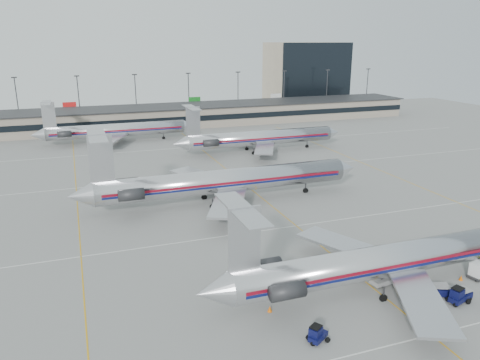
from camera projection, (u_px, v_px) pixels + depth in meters
name	position (u px, v px, depth m)	size (l,w,h in m)	color
ground	(331.00, 254.00, 59.39)	(260.00, 260.00, 0.00)	gray
apron_markings	(296.00, 226.00, 68.40)	(160.00, 0.15, 0.02)	silver
terminal	(172.00, 116.00, 146.79)	(162.00, 17.00, 6.25)	gray
light_mast_row	(163.00, 94.00, 157.86)	(163.60, 0.40, 15.28)	#38383D
distant_building	(306.00, 74.00, 191.16)	(30.00, 20.00, 25.00)	tan
jet_foreground	(388.00, 260.00, 50.46)	(44.17, 26.01, 11.56)	silver
jet_second_row	(220.00, 181.00, 77.08)	(49.51, 29.15, 12.96)	silver
jet_third_row	(258.00, 138.00, 112.58)	(42.96, 26.43, 11.75)	silver
jet_back_row	(114.00, 130.00, 122.76)	(41.80, 25.71, 11.43)	silver
tug_left	(317.00, 334.00, 42.02)	(2.23, 1.94, 1.64)	#0A0D39
tug_center	(458.00, 296.00, 48.11)	(2.49, 1.76, 1.83)	#0A0D39
cart_inner	(461.00, 294.00, 48.92)	(2.09, 1.55, 1.10)	#0A0D39
cart_outer	(438.00, 290.00, 49.65)	(2.57, 2.24, 1.22)	#0A0D39
uld_container	(478.00, 271.00, 53.12)	(2.08, 1.86, 1.89)	#2D2D30
belt_loader	(387.00, 278.00, 52.14)	(4.70, 1.90, 2.43)	gray
ramp_worker_near	(396.00, 274.00, 52.70)	(0.62, 0.40, 1.69)	#93CA13
cone_right	(461.00, 278.00, 52.89)	(0.45, 0.45, 0.61)	orange
cone_left	(270.00, 309.00, 46.77)	(0.47, 0.47, 0.64)	orange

